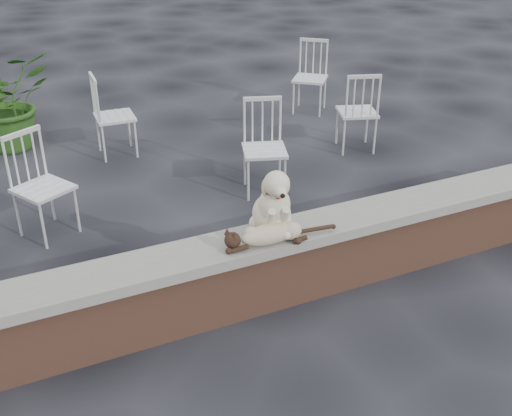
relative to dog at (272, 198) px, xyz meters
name	(u,v)px	position (x,y,z in m)	size (l,w,h in m)	color
ground	(305,290)	(0.28, -0.04, -0.84)	(60.00, 60.00, 0.00)	black
brick_wall	(306,263)	(0.28, -0.04, -0.59)	(6.00, 0.30, 0.50)	brown
capstone	(307,230)	(0.28, -0.04, -0.30)	(6.20, 0.40, 0.08)	slate
dog	(272,198)	(0.00, 0.00, 0.00)	(0.35, 0.45, 0.53)	beige
cat	(271,232)	(-0.08, -0.15, -0.18)	(0.99, 0.24, 0.17)	tan
chair_b	(265,149)	(0.73, 1.64, -0.37)	(0.56, 0.56, 0.94)	white
chair_a	(43,187)	(-1.38, 1.68, -0.37)	(0.56, 0.56, 0.94)	white
chair_d	(310,77)	(2.34, 3.59, -0.37)	(0.56, 0.56, 0.94)	white
chair_e	(115,115)	(-0.37, 3.22, -0.37)	(0.56, 0.56, 0.94)	white
chair_c	(357,110)	(2.19, 2.20, -0.37)	(0.56, 0.56, 0.94)	white
potted_plant_a	(7,101)	(-1.43, 3.97, -0.29)	(1.00, 0.87, 1.11)	#204714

